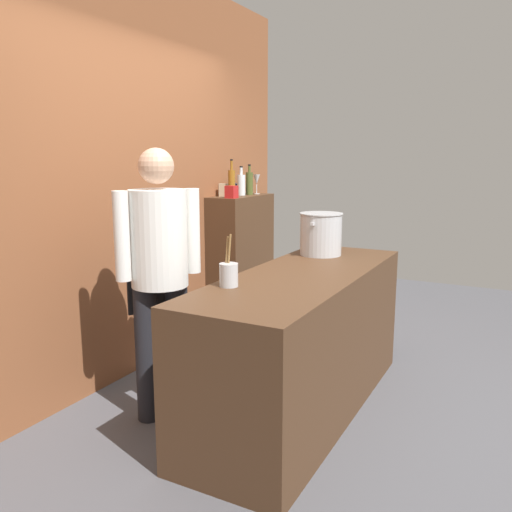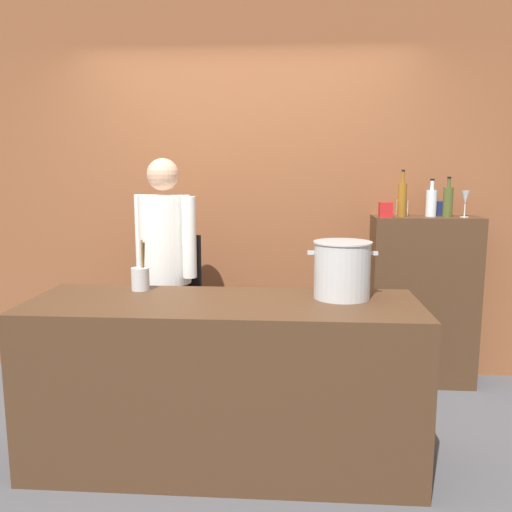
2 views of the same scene
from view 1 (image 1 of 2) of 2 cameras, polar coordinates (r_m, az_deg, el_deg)
ground_plane at (r=3.56m, az=4.84°, el=-16.14°), size 8.00×8.00×0.00m
brick_back_panel at (r=3.93m, az=-14.13°, el=8.87°), size 4.40×0.10×3.00m
prep_counter at (r=3.38m, az=4.97°, el=-9.32°), size 2.07×0.70×0.90m
bar_cabinet at (r=4.99m, az=-1.64°, el=-0.59°), size 0.76×0.32×1.25m
chef at (r=3.20m, az=-10.49°, el=-1.02°), size 0.46×0.41×1.66m
stockpot_large at (r=3.85m, az=7.08°, el=2.40°), size 0.37×0.31×0.31m
utensil_crock at (r=2.90m, az=-2.99°, el=-1.99°), size 0.10×0.10×0.29m
wine_bottle_amber at (r=4.73m, az=-2.67°, el=7.98°), size 0.06×0.06×0.33m
wine_bottle_olive at (r=5.01m, az=-0.72°, el=7.97°), size 0.07×0.07×0.29m
wine_bottle_clear at (r=4.93m, az=-1.62°, el=7.81°), size 0.08×0.08×0.27m
wine_glass_wide at (r=5.10m, az=0.07°, el=8.27°), size 0.07×0.07×0.19m
spice_tin_red at (r=4.59m, az=-2.68°, el=6.98°), size 0.09×0.09×0.11m
spice_tin_navy at (r=5.03m, az=-2.12°, el=7.30°), size 0.09×0.09×0.11m
spice_tin_cream at (r=4.81m, az=-3.50°, el=7.19°), size 0.07×0.07×0.12m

